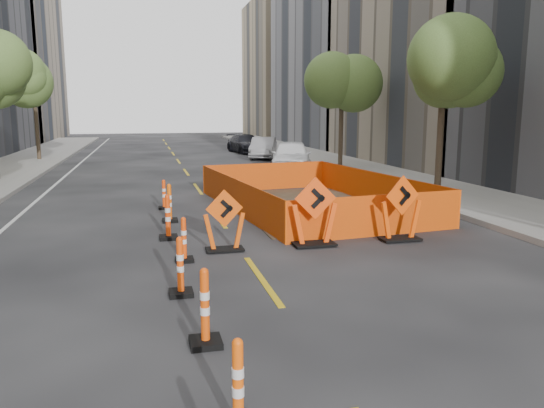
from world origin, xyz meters
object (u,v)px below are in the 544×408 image
object	(u,v)px
channelizer_5	(184,239)
parked_car_near	(291,156)
channelizer_7	(170,203)
chevron_sign_center	(315,212)
channelizer_4	(180,266)
chevron_sign_right	(401,208)
parked_car_mid	(263,148)
channelizer_2	(238,387)
channelizer_3	(205,307)
chevron_sign_left	(224,220)
channelizer_6	(168,217)
channelizer_8	(164,194)
parked_car_far	(246,144)

from	to	relation	value
channelizer_5	parked_car_near	xyz separation A→B (m)	(6.49, 14.88, 0.35)
channelizer_7	chevron_sign_center	distance (m)	4.76
channelizer_4	chevron_sign_right	bearing A→B (deg)	25.96
chevron_sign_center	parked_car_mid	size ratio (longest dim) A/B	0.39
channelizer_2	channelizer_7	xyz separation A→B (m)	(-0.15, 10.37, 0.05)
channelizer_3	channelizer_4	bearing A→B (deg)	95.13
channelizer_2	chevron_sign_left	distance (m)	6.91
channelizer_2	channelizer_5	size ratio (longest dim) A/B	1.05
parked_car_near	channelizer_6	bearing A→B (deg)	-102.60
chevron_sign_left	chevron_sign_center	distance (m)	2.11
channelizer_7	channelizer_8	world-z (taller)	channelizer_7
channelizer_3	chevron_sign_right	xyz separation A→B (m)	(5.28, 4.74, 0.26)
channelizer_4	channelizer_8	bearing A→B (deg)	89.67
channelizer_5	parked_car_near	world-z (taller)	parked_car_near
parked_car_far	channelizer_2	bearing A→B (deg)	-109.14
channelizer_6	chevron_sign_left	world-z (taller)	chevron_sign_left
parked_car_far	parked_car_near	bearing A→B (deg)	-99.06
channelizer_2	channelizer_7	world-z (taller)	channelizer_7
chevron_sign_left	chevron_sign_right	bearing A→B (deg)	-6.47
channelizer_7	channelizer_2	bearing A→B (deg)	-89.18
channelizer_7	chevron_sign_right	world-z (taller)	chevron_sign_right
channelizer_5	channelizer_6	bearing A→B (deg)	96.40
chevron_sign_center	channelizer_2	bearing A→B (deg)	-112.06
channelizer_4	parked_car_near	xyz separation A→B (m)	(6.70, 16.95, 0.31)
chevron_sign_center	parked_car_far	bearing A→B (deg)	84.23
channelizer_7	parked_car_near	size ratio (longest dim) A/B	0.22
chevron_sign_left	chevron_sign_center	xyz separation A→B (m)	(2.11, -0.04, 0.11)
channelizer_8	channelizer_6	bearing A→B (deg)	-90.89
channelizer_6	channelizer_8	size ratio (longest dim) A/B	1.18
channelizer_6	chevron_sign_right	xyz separation A→B (m)	(5.49, -1.48, 0.24)
channelizer_4	chevron_sign_left	xyz separation A→B (m)	(1.17, 2.70, 0.19)
chevron_sign_right	channelizer_4	bearing A→B (deg)	-166.84
channelizer_7	chevron_sign_left	world-z (taller)	chevron_sign_left
channelizer_4	channelizer_5	bearing A→B (deg)	84.06
channelizer_7	chevron_sign_right	size ratio (longest dim) A/B	0.68
channelizer_8	chevron_sign_left	xyz separation A→B (m)	(1.12, -5.59, 0.23)
chevron_sign_center	channelizer_8	bearing A→B (deg)	121.50
channelizer_6	parked_car_near	bearing A→B (deg)	62.31
channelizer_2	chevron_sign_center	xyz separation A→B (m)	(3.00, 6.80, 0.32)
parked_car_mid	channelizer_6	bearing A→B (deg)	-90.45
channelizer_6	channelizer_8	xyz separation A→B (m)	(0.06, 4.15, -0.08)
channelizer_7	parked_car_near	xyz separation A→B (m)	(6.58, 10.73, 0.28)
channelizer_6	parked_car_mid	xyz separation A→B (m)	(7.12, 21.01, 0.13)
channelizer_7	channelizer_8	xyz separation A→B (m)	(-0.07, 2.07, -0.07)
channelizer_4	parked_car_near	bearing A→B (deg)	68.43
parked_car_near	channelizer_8	bearing A→B (deg)	-112.46
parked_car_mid	channelizer_8	bearing A→B (deg)	-94.43
channelizer_2	channelizer_6	bearing A→B (deg)	91.99
channelizer_3	chevron_sign_right	size ratio (longest dim) A/B	0.68
chevron_sign_left	chevron_sign_center	world-z (taller)	chevron_sign_center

